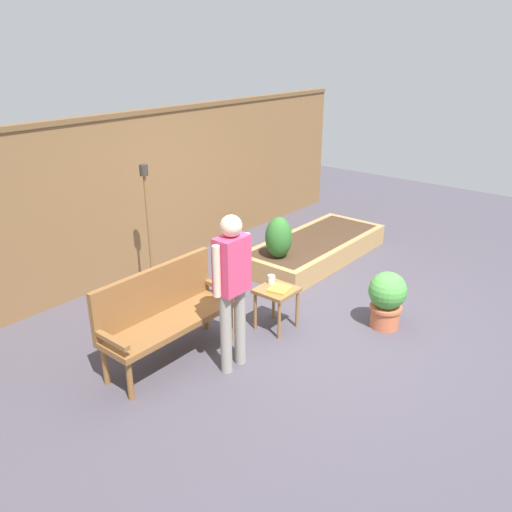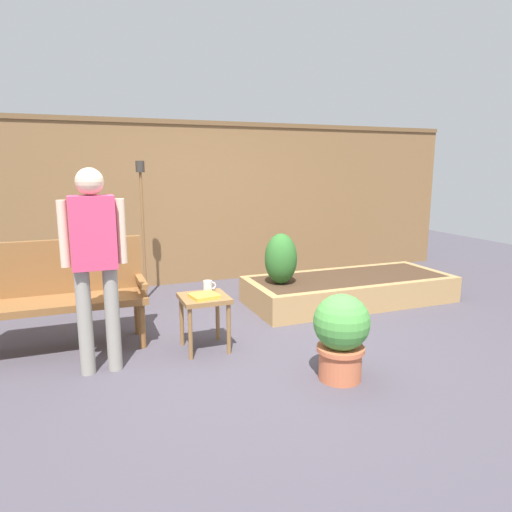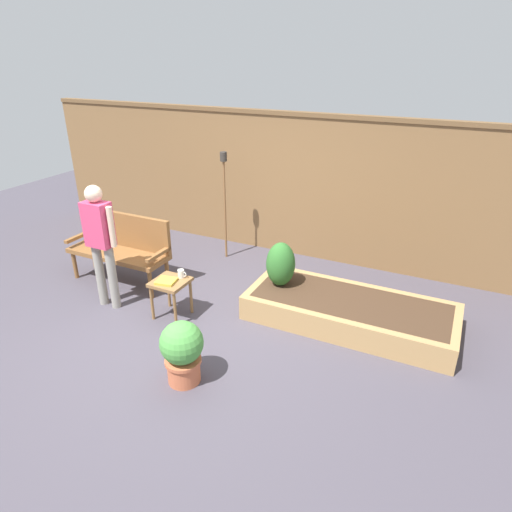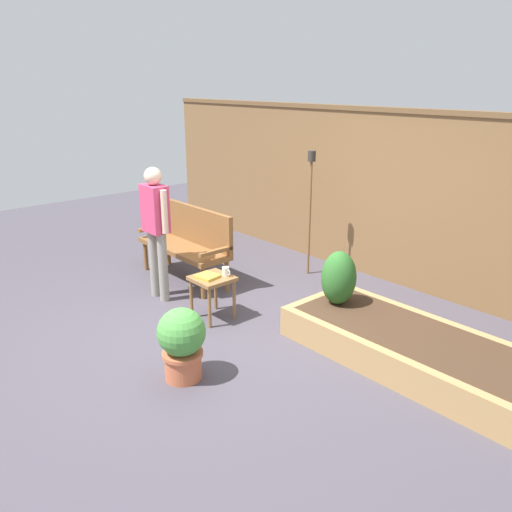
% 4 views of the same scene
% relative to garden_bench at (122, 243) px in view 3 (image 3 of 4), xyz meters
% --- Properties ---
extents(ground_plane, '(14.00, 14.00, 0.00)m').
position_rel_garden_bench_xyz_m(ground_plane, '(1.45, -0.70, -0.54)').
color(ground_plane, '#47424C').
extents(fence_back, '(8.40, 0.14, 2.16)m').
position_rel_garden_bench_xyz_m(fence_back, '(1.45, 1.90, 0.55)').
color(fence_back, brown).
rests_on(fence_back, ground_plane).
extents(garden_bench, '(1.44, 0.48, 0.94)m').
position_rel_garden_bench_xyz_m(garden_bench, '(0.00, 0.00, 0.00)').
color(garden_bench, brown).
rests_on(garden_bench, ground_plane).
extents(side_table, '(0.40, 0.40, 0.48)m').
position_rel_garden_bench_xyz_m(side_table, '(1.16, -0.51, -0.15)').
color(side_table, olive).
rests_on(side_table, ground_plane).
extents(cup_on_table, '(0.12, 0.08, 0.10)m').
position_rel_garden_bench_xyz_m(cup_on_table, '(1.23, -0.38, -0.02)').
color(cup_on_table, silver).
rests_on(cup_on_table, side_table).
extents(book_on_table, '(0.25, 0.24, 0.03)m').
position_rel_garden_bench_xyz_m(book_on_table, '(1.15, -0.56, -0.05)').
color(book_on_table, gold).
rests_on(book_on_table, side_table).
extents(potted_boxwood, '(0.42, 0.42, 0.65)m').
position_rel_garden_bench_xyz_m(potted_boxwood, '(1.95, -1.43, -0.18)').
color(potted_boxwood, '#C66642').
rests_on(potted_boxwood, ground_plane).
extents(raised_planter_bed, '(2.40, 1.00, 0.30)m').
position_rel_garden_bench_xyz_m(raised_planter_bed, '(3.12, 0.28, -0.39)').
color(raised_planter_bed, '#AD8451').
rests_on(raised_planter_bed, ground_plane).
extents(shrub_near_bench, '(0.35, 0.35, 0.56)m').
position_rel_garden_bench_xyz_m(shrub_near_bench, '(2.23, 0.28, 0.03)').
color(shrub_near_bench, brown).
rests_on(shrub_near_bench, raised_planter_bed).
extents(tiki_torch, '(0.10, 0.10, 1.63)m').
position_rel_garden_bench_xyz_m(tiki_torch, '(0.90, 1.28, 0.58)').
color(tiki_torch, brown).
rests_on(tiki_torch, ground_plane).
extents(person_by_bench, '(0.47, 0.20, 1.56)m').
position_rel_garden_bench_xyz_m(person_by_bench, '(0.30, -0.64, 0.39)').
color(person_by_bench, gray).
rests_on(person_by_bench, ground_plane).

